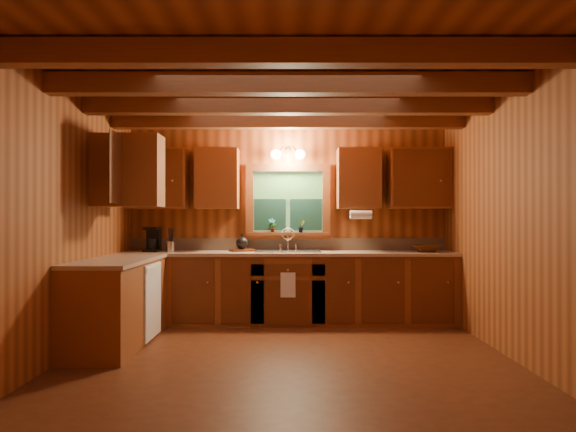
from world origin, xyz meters
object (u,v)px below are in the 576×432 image
(coffee_maker, at_px, (153,239))
(cutting_board, at_px, (242,250))
(sink, at_px, (288,255))
(wicker_basket, at_px, (426,248))

(coffee_maker, xyz_separation_m, cutting_board, (1.14, 0.03, -0.14))
(sink, relative_size, cutting_board, 2.78)
(cutting_board, bearing_deg, sink, -29.30)
(coffee_maker, relative_size, wicker_basket, 0.87)
(sink, distance_m, coffee_maker, 1.74)
(coffee_maker, height_order, cutting_board, coffee_maker)
(sink, height_order, cutting_board, sink)
(sink, bearing_deg, cutting_board, 174.79)
(coffee_maker, height_order, wicker_basket, coffee_maker)
(sink, xyz_separation_m, coffee_maker, (-1.73, 0.02, 0.20))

